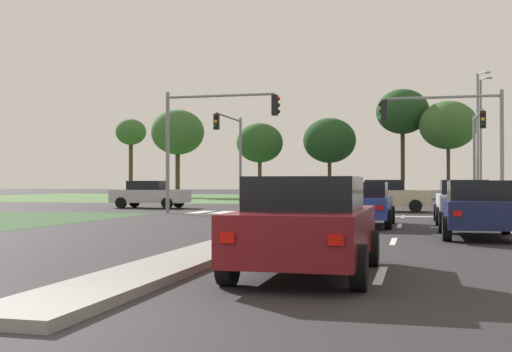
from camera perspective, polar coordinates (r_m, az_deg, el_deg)
The scene contains 37 objects.
ground_plane at distance 35.75m, azimuth 7.57°, elevation -2.96°, with size 200.00×200.00×0.00m, color #282628.
grass_verge_far_left at distance 66.89m, azimuth -12.16°, elevation -1.85°, with size 35.00×35.00×0.01m, color #476B38.
median_island_near at distance 17.04m, azimuth 0.28°, elevation -5.33°, with size 1.20×22.00×0.14m, color gray.
median_island_far at distance 60.64m, azimuth 10.25°, elevation -1.92°, with size 1.20×36.00×0.14m, color gray.
lane_dash_near at distance 10.46m, azimuth 11.05°, elevation -8.66°, with size 0.14×2.00×0.01m, color silver.
lane_dash_second at distance 16.42m, azimuth 12.16°, elevation -5.72°, with size 0.14×2.00×0.01m, color silver.
lane_dash_third at distance 22.40m, azimuth 12.67°, elevation -4.35°, with size 0.14×2.00×0.01m, color silver.
lane_dash_fourth at distance 28.38m, azimuth 12.97°, elevation -3.55°, with size 0.14×2.00×0.01m, color silver.
stop_bar_near at distance 28.53m, azimuth 13.58°, elevation -3.54°, with size 6.40×0.50×0.01m, color silver.
crosswalk_bar_near at distance 32.07m, azimuth -4.96°, elevation -3.23°, with size 0.70×2.80×0.01m, color silver.
crosswalk_bar_second at distance 31.72m, azimuth -3.00°, elevation -3.26°, with size 0.70×2.80×0.01m, color silver.
crosswalk_bar_third at distance 31.40m, azimuth -0.99°, elevation -3.28°, with size 0.70×2.80×0.01m, color silver.
crosswalk_bar_fourth at distance 31.12m, azimuth 1.06°, elevation -3.31°, with size 0.70×2.80×0.01m, color silver.
crosswalk_bar_fifth at distance 30.88m, azimuth 3.14°, elevation -3.33°, with size 0.70×2.80×0.01m, color silver.
crosswalk_bar_sixth at distance 30.68m, azimuth 5.26°, elevation -3.34°, with size 0.70×2.80×0.01m, color silver.
crosswalk_bar_seventh at distance 30.53m, azimuth 7.39°, elevation -3.36°, with size 0.70×2.80×0.01m, color silver.
car_maroon_near at distance 10.22m, azimuth 4.59°, elevation -4.38°, with size 2.08×4.22×1.57m.
car_navy_second at distance 18.16m, azimuth 19.20°, elevation -2.75°, with size 1.95×4.21×1.53m.
car_white_third at distance 24.28m, azimuth 17.97°, elevation -2.16°, with size 1.98×4.34×1.57m.
car_grey_fourth at distance 57.97m, azimuth 7.89°, elevation -1.27°, with size 2.07×4.56×1.56m.
car_blue_fifth at distance 22.05m, azimuth 9.49°, elevation -2.42°, with size 2.04×4.55×1.50m.
car_black_sixth at distance 48.99m, azimuth 6.67°, elevation -1.39°, with size 2.03×4.17×1.56m.
car_silver_seventh at distance 37.74m, azimuth -9.46°, elevation -1.61°, with size 4.46×2.03×1.58m.
car_beige_eighth at distance 33.42m, azimuth 11.64°, elevation -1.70°, with size 4.31×2.10×1.62m.
traffic_signal_far_left at distance 41.76m, azimuth -2.16°, elevation 3.05°, with size 0.32×5.76×5.92m.
traffic_signal_near_right at distance 29.03m, azimuth 17.23°, elevation 4.01°, with size 5.26×0.32×5.45m.
traffic_signal_near_left at distance 30.55m, azimuth -4.32°, elevation 4.29°, with size 5.66×0.32×5.85m.
traffic_signal_far_right at distance 40.25m, azimuth 19.13°, elevation 3.00°, with size 0.32×5.67×5.70m.
street_lamp_third at distance 52.98m, azimuth 19.46°, elevation 3.61°, with size 0.85×2.05×9.60m.
street_lamp_fourth at distance 55.40m, azimuth 19.23°, elevation 3.85°, with size 0.98×1.74×10.45m.
pedestrian_at_median at distance 46.72m, azimuth 9.00°, elevation -0.83°, with size 0.34×0.34×1.87m.
treeline_near at distance 71.65m, azimuth -11.10°, elevation 3.77°, with size 3.35×3.35×8.49m.
treeline_second at distance 66.98m, azimuth -7.00°, elevation 3.88°, with size 5.50×5.50×9.07m.
treeline_third at distance 65.45m, azimuth 0.34°, elevation 2.96°, with size 4.75×4.75×7.58m.
treeline_fourth at distance 66.88m, azimuth 6.57°, elevation 3.15°, with size 5.48×5.48×8.20m.
treeline_fifth at distance 63.87m, azimuth 12.94°, elevation 5.58°, with size 5.11×5.11×10.56m.
treeline_sixth at distance 62.08m, azimuth 16.77°, elevation 4.36°, with size 5.28×5.28×9.08m.
Camera 1 is at (4.05, -5.49, 1.47)m, focal length 44.85 mm.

